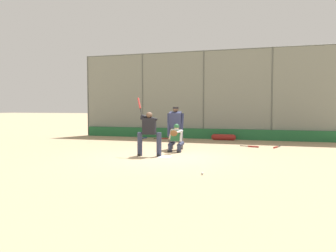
{
  "coord_description": "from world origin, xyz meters",
  "views": [
    {
      "loc": [
        -3.48,
        11.02,
        1.76
      ],
      "look_at": [
        0.18,
        -1.0,
        1.05
      ],
      "focal_mm": 35.0,
      "sensor_mm": 36.0,
      "label": 1
    }
  ],
  "objects_px": {
    "umpire_home": "(176,126)",
    "spare_bat_third_base_side": "(276,147)",
    "baseball_loose": "(202,173)",
    "equipment_bag_dugout_side": "(224,137)",
    "batter_at_plate": "(149,132)",
    "spare_bat_first_base_side": "(163,138)",
    "spare_bat_near_backstop": "(252,146)",
    "fielding_glove_on_dirt": "(179,141)",
    "spare_bat_by_padding": "(144,138)",
    "catcher_behind_plate": "(176,137)"
  },
  "relations": [
    {
      "from": "umpire_home",
      "to": "spare_bat_by_padding",
      "type": "height_order",
      "value": "umpire_home"
    },
    {
      "from": "spare_bat_near_backstop",
      "to": "umpire_home",
      "type": "bearing_deg",
      "value": -134.14
    },
    {
      "from": "batter_at_plate",
      "to": "spare_bat_third_base_side",
      "type": "xyz_separation_m",
      "value": [
        -4.48,
        -3.91,
        -0.84
      ]
    },
    {
      "from": "spare_bat_first_base_side",
      "to": "baseball_loose",
      "type": "relative_size",
      "value": 9.66
    },
    {
      "from": "spare_bat_third_base_side",
      "to": "equipment_bag_dugout_side",
      "type": "relative_size",
      "value": 0.58
    },
    {
      "from": "spare_bat_first_base_side",
      "to": "equipment_bag_dugout_side",
      "type": "height_order",
      "value": "equipment_bag_dugout_side"
    },
    {
      "from": "spare_bat_near_backstop",
      "to": "equipment_bag_dugout_side",
      "type": "distance_m",
      "value": 3.22
    },
    {
      "from": "spare_bat_third_base_side",
      "to": "equipment_bag_dugout_side",
      "type": "xyz_separation_m",
      "value": [
        2.64,
        -2.71,
        0.13
      ]
    },
    {
      "from": "batter_at_plate",
      "to": "spare_bat_first_base_side",
      "type": "distance_m",
      "value": 6.5
    },
    {
      "from": "baseball_loose",
      "to": "equipment_bag_dugout_side",
      "type": "height_order",
      "value": "equipment_bag_dugout_side"
    },
    {
      "from": "spare_bat_near_backstop",
      "to": "spare_bat_third_base_side",
      "type": "height_order",
      "value": "same"
    },
    {
      "from": "umpire_home",
      "to": "spare_bat_near_backstop",
      "type": "height_order",
      "value": "umpire_home"
    },
    {
      "from": "spare_bat_near_backstop",
      "to": "baseball_loose",
      "type": "height_order",
      "value": "baseball_loose"
    },
    {
      "from": "fielding_glove_on_dirt",
      "to": "spare_bat_first_base_side",
      "type": "bearing_deg",
      "value": -43.19
    },
    {
      "from": "catcher_behind_plate",
      "to": "umpire_home",
      "type": "relative_size",
      "value": 0.62
    },
    {
      "from": "catcher_behind_plate",
      "to": "spare_bat_near_backstop",
      "type": "distance_m",
      "value": 3.79
    },
    {
      "from": "catcher_behind_plate",
      "to": "umpire_home",
      "type": "height_order",
      "value": "umpire_home"
    },
    {
      "from": "spare_bat_by_padding",
      "to": "spare_bat_third_base_side",
      "type": "height_order",
      "value": "same"
    },
    {
      "from": "spare_bat_third_base_side",
      "to": "fielding_glove_on_dirt",
      "type": "distance_m",
      "value": 4.83
    },
    {
      "from": "spare_bat_by_padding",
      "to": "catcher_behind_plate",
      "type": "bearing_deg",
      "value": -137.82
    },
    {
      "from": "batter_at_plate",
      "to": "spare_bat_first_base_side",
      "type": "xyz_separation_m",
      "value": [
        1.51,
        -6.27,
        -0.84
      ]
    },
    {
      "from": "umpire_home",
      "to": "batter_at_plate",
      "type": "bearing_deg",
      "value": 74.47
    },
    {
      "from": "spare_bat_by_padding",
      "to": "fielding_glove_on_dirt",
      "type": "distance_m",
      "value": 2.68
    },
    {
      "from": "spare_bat_third_base_side",
      "to": "spare_bat_first_base_side",
      "type": "xyz_separation_m",
      "value": [
        5.98,
        -2.36,
        0.0
      ]
    },
    {
      "from": "umpire_home",
      "to": "spare_bat_third_base_side",
      "type": "relative_size",
      "value": 2.34
    },
    {
      "from": "umpire_home",
      "to": "spare_bat_near_backstop",
      "type": "xyz_separation_m",
      "value": [
        -3.05,
        -1.69,
        -0.94
      ]
    },
    {
      "from": "fielding_glove_on_dirt",
      "to": "equipment_bag_dugout_side",
      "type": "height_order",
      "value": "equipment_bag_dugout_side"
    },
    {
      "from": "spare_bat_near_backstop",
      "to": "catcher_behind_plate",
      "type": "bearing_deg",
      "value": -122.01
    },
    {
      "from": "umpire_home",
      "to": "spare_bat_first_base_side",
      "type": "relative_size",
      "value": 2.52
    },
    {
      "from": "umpire_home",
      "to": "spare_bat_near_backstop",
      "type": "bearing_deg",
      "value": -155.81
    },
    {
      "from": "batter_at_plate",
      "to": "spare_bat_third_base_side",
      "type": "bearing_deg",
      "value": -145.05
    },
    {
      "from": "spare_bat_third_base_side",
      "to": "catcher_behind_plate",
      "type": "bearing_deg",
      "value": -35.89
    },
    {
      "from": "umpire_home",
      "to": "equipment_bag_dugout_side",
      "type": "height_order",
      "value": "umpire_home"
    },
    {
      "from": "umpire_home",
      "to": "spare_bat_third_base_side",
      "type": "distance_m",
      "value": 4.54
    },
    {
      "from": "spare_bat_by_padding",
      "to": "spare_bat_third_base_side",
      "type": "relative_size",
      "value": 1.05
    },
    {
      "from": "spare_bat_near_backstop",
      "to": "spare_bat_first_base_side",
      "type": "distance_m",
      "value": 5.52
    },
    {
      "from": "equipment_bag_dugout_side",
      "to": "umpire_home",
      "type": "bearing_deg",
      "value": 72.24
    },
    {
      "from": "batter_at_plate",
      "to": "spare_bat_first_base_side",
      "type": "height_order",
      "value": "batter_at_plate"
    },
    {
      "from": "fielding_glove_on_dirt",
      "to": "spare_bat_by_padding",
      "type": "bearing_deg",
      "value": -26.78
    },
    {
      "from": "umpire_home",
      "to": "spare_bat_first_base_side",
      "type": "height_order",
      "value": "umpire_home"
    },
    {
      "from": "spare_bat_first_base_side",
      "to": "equipment_bag_dugout_side",
      "type": "bearing_deg",
      "value": -25.09
    },
    {
      "from": "spare_bat_by_padding",
      "to": "spare_bat_third_base_side",
      "type": "distance_m",
      "value": 7.47
    },
    {
      "from": "batter_at_plate",
      "to": "spare_bat_by_padding",
      "type": "relative_size",
      "value": 2.64
    },
    {
      "from": "equipment_bag_dugout_side",
      "to": "spare_bat_near_backstop",
      "type": "bearing_deg",
      "value": 120.04
    },
    {
      "from": "batter_at_plate",
      "to": "spare_bat_near_backstop",
      "type": "distance_m",
      "value": 5.22
    },
    {
      "from": "spare_bat_near_backstop",
      "to": "baseball_loose",
      "type": "distance_m",
      "value": 6.62
    },
    {
      "from": "spare_bat_first_base_side",
      "to": "spare_bat_near_backstop",
      "type": "bearing_deg",
      "value": -57.29
    },
    {
      "from": "spare_bat_third_base_side",
      "to": "spare_bat_first_base_side",
      "type": "bearing_deg",
      "value": -90.86
    },
    {
      "from": "umpire_home",
      "to": "equipment_bag_dugout_side",
      "type": "relative_size",
      "value": 1.35
    },
    {
      "from": "batter_at_plate",
      "to": "spare_bat_by_padding",
      "type": "distance_m",
      "value": 6.83
    }
  ]
}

